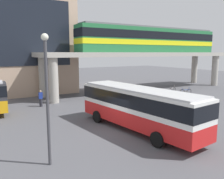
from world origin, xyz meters
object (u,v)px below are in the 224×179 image
(bicycle_orange, at_px, (118,100))
(pedestrian_near_building, at_px, (98,93))
(train, at_px, (152,40))
(bicycle_blue, at_px, (186,92))
(bicycle_brown, at_px, (155,93))
(bicycle_silver, at_px, (173,90))
(bicycle_red, at_px, (123,96))
(pedestrian_walking_across, at_px, (41,99))
(bus_main, at_px, (138,104))

(bicycle_orange, bearing_deg, pedestrian_near_building, 112.27)
(train, relative_size, pedestrian_near_building, 14.75)
(bicycle_blue, xyz_separation_m, bicycle_brown, (-4.56, 1.28, 0.00))
(bicycle_silver, height_order, bicycle_blue, same)
(bicycle_silver, bearing_deg, bicycle_blue, -78.42)
(bicycle_red, height_order, pedestrian_near_building, pedestrian_near_building)
(bicycle_brown, height_order, pedestrian_walking_across, pedestrian_walking_across)
(bicycle_red, xyz_separation_m, pedestrian_near_building, (-3.01, 0.98, 0.43))
(bicycle_red, bearing_deg, bicycle_orange, -136.42)
(bicycle_brown, distance_m, bicycle_red, 4.85)
(bus_main, relative_size, bicycle_brown, 6.38)
(bus_main, bearing_deg, bicycle_red, 61.37)
(bicycle_blue, distance_m, pedestrian_walking_across, 19.66)
(train, height_order, pedestrian_near_building, train)
(bus_main, distance_m, bicycle_orange, 10.15)
(bus_main, bearing_deg, bicycle_orange, 65.91)
(train, height_order, pedestrian_walking_across, train)
(bicycle_silver, distance_m, bicycle_brown, 4.21)
(train, xyz_separation_m, bicycle_brown, (-3.36, -4.70, -7.43))
(bicycle_orange, distance_m, bicycle_blue, 11.26)
(bicycle_silver, distance_m, pedestrian_walking_across, 19.06)
(bicycle_orange, height_order, bicycle_brown, same)
(pedestrian_near_building, bearing_deg, bicycle_blue, -12.42)
(bicycle_brown, relative_size, pedestrian_walking_across, 0.99)
(bicycle_brown, xyz_separation_m, pedestrian_near_building, (-7.84, 1.45, 0.43))
(bicycle_orange, relative_size, bicycle_blue, 1.01)
(bicycle_blue, height_order, pedestrian_walking_across, pedestrian_walking_across)
(bicycle_orange, height_order, bicycle_blue, same)
(bicycle_orange, bearing_deg, bicycle_silver, 11.11)
(bicycle_silver, distance_m, pedestrian_near_building, 12.00)
(bus_main, height_order, bicycle_silver, bus_main)
(bicycle_brown, bearing_deg, bus_main, -135.89)
(train, relative_size, bicycle_red, 13.87)
(bicycle_orange, relative_size, pedestrian_near_building, 1.03)
(bicycle_silver, relative_size, bicycle_brown, 0.98)
(bus_main, relative_size, bicycle_blue, 6.56)
(train, relative_size, pedestrian_walking_across, 13.94)
(bicycle_silver, distance_m, bicycle_orange, 11.04)
(bicycle_orange, distance_m, bicycle_brown, 6.83)
(bus_main, bearing_deg, bicycle_brown, 44.11)
(train, height_order, bicycle_blue, train)
(train, distance_m, pedestrian_walking_across, 19.85)
(bicycle_blue, bearing_deg, pedestrian_near_building, 167.58)
(bicycle_silver, bearing_deg, train, 101.13)
(bus_main, height_order, pedestrian_walking_across, bus_main)
(bicycle_silver, relative_size, pedestrian_walking_across, 0.97)
(bus_main, relative_size, bicycle_red, 6.29)
(pedestrian_near_building, height_order, pedestrian_walking_across, pedestrian_walking_across)
(bicycle_blue, relative_size, pedestrian_near_building, 1.02)
(train, bearing_deg, pedestrian_walking_across, -169.51)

